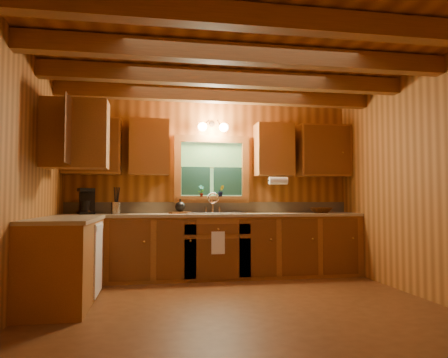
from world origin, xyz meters
TOP-DOWN VIEW (x-y plane):
  - room at (0.00, 0.00)m, footprint 4.20×4.20m
  - ceiling_beams at (0.00, 0.00)m, footprint 4.20×2.54m
  - base_cabinets at (-0.49, 1.28)m, footprint 4.20×2.22m
  - countertop at (-0.48, 1.29)m, footprint 4.20×2.24m
  - backsplash at (0.00, 1.89)m, footprint 4.20×0.02m
  - dishwasher_panel at (-1.47, 0.68)m, footprint 0.02×0.60m
  - upper_cabinets at (-0.56, 1.42)m, footprint 4.19×1.77m
  - window at (0.00, 1.87)m, footprint 1.12×0.08m
  - window_sill at (0.00, 1.82)m, footprint 1.06×0.14m
  - wall_sconce at (0.00, 1.75)m, footprint 0.45×0.21m
  - paper_towel_roll at (0.92, 1.53)m, footprint 0.27×0.11m
  - dish_towel at (0.00, 1.26)m, footprint 0.18×0.01m
  - sink at (0.00, 1.60)m, footprint 0.82×0.48m
  - coffee_maker at (-1.76, 1.65)m, footprint 0.20×0.25m
  - utensil_crock at (-1.36, 1.63)m, footprint 0.13×0.13m
  - cutting_board at (-0.49, 1.60)m, footprint 0.31×0.25m
  - teakettle at (-0.49, 1.60)m, footprint 0.14×0.14m
  - wicker_basket at (1.60, 1.60)m, footprint 0.36×0.36m
  - potted_plant_left at (-0.17, 1.78)m, footprint 0.10×0.09m
  - potted_plant_right at (0.12, 1.79)m, footprint 0.11×0.09m

SIDE VIEW (x-z plane):
  - base_cabinets at x=-0.49m, z-range 0.00..0.86m
  - dishwasher_panel at x=-1.47m, z-range 0.03..0.83m
  - dish_towel at x=0.00m, z-range 0.37..0.67m
  - sink at x=0.00m, z-range 0.64..1.07m
  - countertop at x=-0.48m, z-range 0.86..0.90m
  - cutting_board at x=-0.49m, z-range 0.90..0.92m
  - wicker_basket at x=1.60m, z-range 0.90..0.98m
  - backsplash at x=0.00m, z-range 0.90..1.06m
  - utensil_crock at x=-1.36m, z-range 0.81..1.17m
  - teakettle at x=-0.49m, z-range 0.91..1.09m
  - coffee_maker at x=-1.76m, z-range 0.90..1.25m
  - window_sill at x=0.00m, z-range 1.10..1.14m
  - potted_plant_right at x=0.12m, z-range 1.14..1.31m
  - potted_plant_left at x=-0.17m, z-range 1.14..1.31m
  - room at x=0.00m, z-range -0.80..3.40m
  - paper_towel_roll at x=0.92m, z-range 1.31..1.42m
  - window at x=0.00m, z-range 1.03..2.03m
  - upper_cabinets at x=-0.56m, z-range 1.45..2.23m
  - wall_sconce at x=0.00m, z-range 2.08..2.25m
  - ceiling_beams at x=0.00m, z-range 2.40..2.58m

